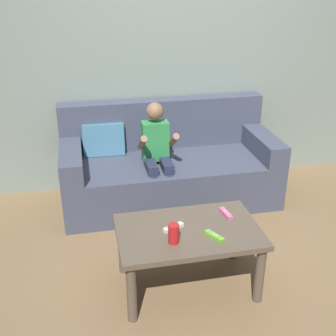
{
  "coord_description": "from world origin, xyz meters",
  "views": [
    {
      "loc": [
        -0.89,
        -2.2,
        1.91
      ],
      "look_at": [
        -0.29,
        0.59,
        0.58
      ],
      "focal_mm": 45.6,
      "sensor_mm": 36.0,
      "label": 1
    }
  ],
  "objects_px": {
    "couch": "(168,167)",
    "person_seated_on_couch": "(157,152)",
    "coffee_table": "(188,239)",
    "game_remote_lime_near_edge": "(214,236)",
    "soda_can": "(174,234)",
    "game_remote_pink_center": "(226,213)",
    "game_remote_white_far_corner": "(173,227)"
  },
  "relations": [
    {
      "from": "game_remote_pink_center",
      "to": "game_remote_white_far_corner",
      "type": "xyz_separation_m",
      "value": [
        -0.38,
        -0.09,
        0.0
      ]
    },
    {
      "from": "game_remote_pink_center",
      "to": "game_remote_lime_near_edge",
      "type": "bearing_deg",
      "value": -123.03
    },
    {
      "from": "person_seated_on_couch",
      "to": "game_remote_lime_near_edge",
      "type": "distance_m",
      "value": 1.17
    },
    {
      "from": "couch",
      "to": "game_remote_pink_center",
      "type": "xyz_separation_m",
      "value": [
        0.16,
        -1.1,
        0.15
      ]
    },
    {
      "from": "couch",
      "to": "game_remote_pink_center",
      "type": "height_order",
      "value": "couch"
    },
    {
      "from": "coffee_table",
      "to": "game_remote_white_far_corner",
      "type": "relative_size",
      "value": 6.29
    },
    {
      "from": "game_remote_pink_center",
      "to": "soda_can",
      "type": "height_order",
      "value": "soda_can"
    },
    {
      "from": "coffee_table",
      "to": "game_remote_pink_center",
      "type": "xyz_separation_m",
      "value": [
        0.28,
        0.12,
        0.08
      ]
    },
    {
      "from": "person_seated_on_couch",
      "to": "game_remote_white_far_corner",
      "type": "xyz_separation_m",
      "value": [
        -0.09,
        -1.01,
        -0.08
      ]
    },
    {
      "from": "game_remote_white_far_corner",
      "to": "soda_can",
      "type": "bearing_deg",
      "value": -101.88
    },
    {
      "from": "game_remote_pink_center",
      "to": "couch",
      "type": "bearing_deg",
      "value": 98.2
    },
    {
      "from": "coffee_table",
      "to": "game_remote_white_far_corner",
      "type": "height_order",
      "value": "game_remote_white_far_corner"
    },
    {
      "from": "coffee_table",
      "to": "soda_can",
      "type": "bearing_deg",
      "value": -136.39
    },
    {
      "from": "couch",
      "to": "game_remote_white_far_corner",
      "type": "bearing_deg",
      "value": -100.3
    },
    {
      "from": "couch",
      "to": "coffee_table",
      "type": "distance_m",
      "value": 1.23
    },
    {
      "from": "couch",
      "to": "soda_can",
      "type": "distance_m",
      "value": 1.37
    },
    {
      "from": "person_seated_on_couch",
      "to": "coffee_table",
      "type": "relative_size",
      "value": 1.04
    },
    {
      "from": "person_seated_on_couch",
      "to": "game_remote_white_far_corner",
      "type": "bearing_deg",
      "value": -95.08
    },
    {
      "from": "person_seated_on_couch",
      "to": "coffee_table",
      "type": "height_order",
      "value": "person_seated_on_couch"
    },
    {
      "from": "person_seated_on_couch",
      "to": "soda_can",
      "type": "height_order",
      "value": "person_seated_on_couch"
    },
    {
      "from": "coffee_table",
      "to": "couch",
      "type": "bearing_deg",
      "value": 84.15
    },
    {
      "from": "person_seated_on_couch",
      "to": "game_remote_pink_center",
      "type": "distance_m",
      "value": 0.97
    },
    {
      "from": "couch",
      "to": "game_remote_pink_center",
      "type": "bearing_deg",
      "value": -81.8
    },
    {
      "from": "couch",
      "to": "coffee_table",
      "type": "bearing_deg",
      "value": -95.85
    },
    {
      "from": "soda_can",
      "to": "coffee_table",
      "type": "bearing_deg",
      "value": 43.61
    },
    {
      "from": "coffee_table",
      "to": "game_remote_lime_near_edge",
      "type": "relative_size",
      "value": 6.4
    },
    {
      "from": "game_remote_white_far_corner",
      "to": "couch",
      "type": "bearing_deg",
      "value": 79.7
    },
    {
      "from": "couch",
      "to": "coffee_table",
      "type": "xyz_separation_m",
      "value": [
        -0.13,
        -1.22,
        0.07
      ]
    },
    {
      "from": "game_remote_pink_center",
      "to": "soda_can",
      "type": "relative_size",
      "value": 1.18
    },
    {
      "from": "soda_can",
      "to": "game_remote_lime_near_edge",
      "type": "bearing_deg",
      "value": -1.51
    },
    {
      "from": "couch",
      "to": "person_seated_on_couch",
      "type": "xyz_separation_m",
      "value": [
        -0.13,
        -0.18,
        0.24
      ]
    },
    {
      "from": "game_remote_pink_center",
      "to": "person_seated_on_couch",
      "type": "bearing_deg",
      "value": 107.24
    }
  ]
}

